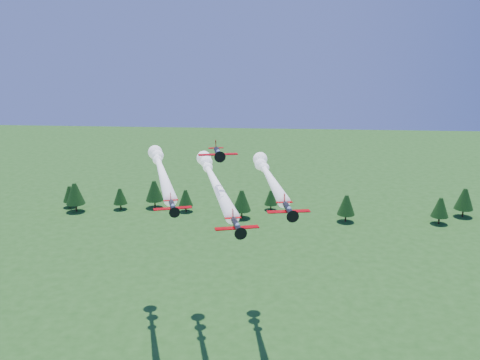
# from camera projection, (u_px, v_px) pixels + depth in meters

# --- Properties ---
(plane_lead) EXTENTS (18.07, 53.34, 3.70)m
(plane_lead) POSITION_uv_depth(u_px,v_px,m) (213.00, 178.00, 118.41)
(plane_lead) COLOR black
(plane_lead) RESTS_ON ground
(plane_left) EXTENTS (18.68, 49.76, 3.70)m
(plane_left) POSITION_uv_depth(u_px,v_px,m) (160.00, 167.00, 123.90)
(plane_left) COLOR black
(plane_left) RESTS_ON ground
(plane_right) EXTENTS (12.88, 44.56, 3.70)m
(plane_right) POSITION_uv_depth(u_px,v_px,m) (268.00, 175.00, 124.57)
(plane_right) COLOR black
(plane_right) RESTS_ON ground
(plane_slot) EXTENTS (7.90, 8.69, 2.76)m
(plane_slot) POSITION_uv_depth(u_px,v_px,m) (218.00, 152.00, 105.28)
(plane_slot) COLOR black
(plane_slot) RESTS_ON ground
(treeline) EXTENTS (166.19, 18.34, 11.95)m
(treeline) POSITION_uv_depth(u_px,v_px,m) (241.00, 198.00, 213.00)
(treeline) COLOR #382314
(treeline) RESTS_ON ground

